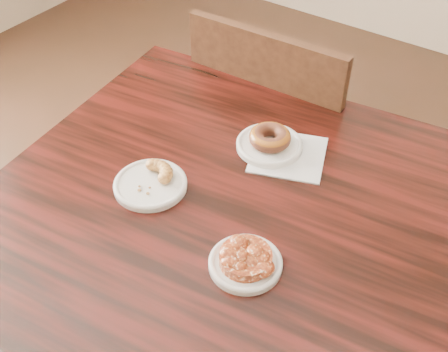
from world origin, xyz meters
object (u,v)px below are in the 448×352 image
Objects in this scene: glazed_donut at (270,137)px; cruller_fragment at (150,178)px; chair_far at (292,129)px; apple_fritter at (246,256)px; cafe_table at (222,308)px.

glazed_donut reaches higher than cruller_fragment.
chair_far reaches higher than apple_fritter.
chair_far is 6.50× the size of apple_fritter.
glazed_donut is at bearing 114.08° from apple_fritter.
glazed_donut is 0.30m from cruller_fragment.
cruller_fragment is at bearing 167.56° from apple_fritter.
chair_far is at bearing 110.40° from glazed_donut.
cruller_fragment is at bearing -118.96° from glazed_donut.
chair_far is 0.78m from cruller_fragment.
cruller_fragment is (-0.15, -0.26, -0.01)m from glazed_donut.
cafe_table is at bearing 13.62° from cruller_fragment.
chair_far is at bearing 98.88° from cafe_table.
apple_fritter is 1.35× the size of cruller_fragment.
cafe_table is 0.47m from glazed_donut.
chair_far is 0.90m from apple_fritter.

